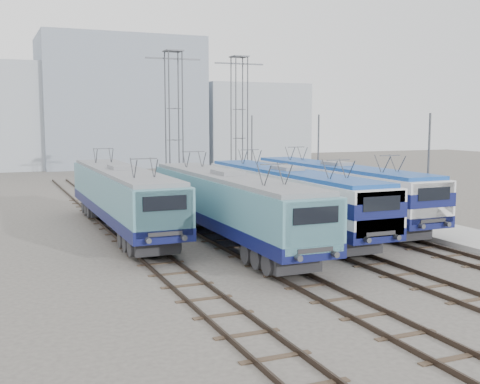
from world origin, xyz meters
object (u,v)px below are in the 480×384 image
catenary_tower_west (174,119)px  mast_front (428,177)px  locomotive_far_left (122,194)px  mast_mid (318,162)px  mast_rear (252,154)px  locomotive_center_left (229,202)px  locomotive_center_right (289,194)px  locomotive_far_right (338,187)px  catenary_tower_east (239,119)px

catenary_tower_west → mast_front: bearing=-66.7°
locomotive_far_left → mast_mid: 15.86m
catenary_tower_west → mast_mid: size_ratio=1.71×
mast_front → mast_mid: (0.00, 12.00, 0.00)m
catenary_tower_west → mast_rear: 9.99m
locomotive_far_left → locomotive_center_left: bearing=-51.0°
locomotive_far_left → locomotive_center_right: bearing=-22.3°
locomotive_center_left → mast_rear: size_ratio=2.64×
mast_front → mast_mid: same height
locomotive_far_right → locomotive_center_right: bearing=-157.8°
locomotive_far_right → mast_mid: 6.09m
locomotive_center_left → catenary_tower_west: size_ratio=1.54×
locomotive_center_right → locomotive_center_left: bearing=-157.5°
mast_rear → locomotive_far_right: bearing=-96.0°
locomotive_center_left → locomotive_center_right: bearing=22.5°
locomotive_far_right → catenary_tower_west: size_ratio=1.53×
catenary_tower_east → mast_mid: 10.69m
locomotive_center_right → mast_front: 7.86m
locomotive_center_left → catenary_tower_west: (2.25, 17.39, 4.35)m
locomotive_center_left → locomotive_far_right: 9.73m
locomotive_center_left → locomotive_far_left: bearing=129.0°
locomotive_center_right → mast_rear: (6.35, 19.52, 1.17)m
catenary_tower_east → mast_rear: 4.28m
locomotive_center_right → mast_front: mast_front is taller
locomotive_far_left → locomotive_center_right: size_ratio=1.02×
locomotive_center_left → mast_mid: mast_mid is taller
catenary_tower_east → locomotive_far_right: bearing=-89.1°
catenary_tower_west → catenary_tower_east: same height
catenary_tower_west → catenary_tower_east: (6.50, 2.00, 0.00)m
locomotive_far_left → locomotive_center_left: (4.50, -5.56, -0.01)m
mast_mid → mast_rear: (0.00, 12.00, 0.00)m
locomotive_center_right → mast_front: size_ratio=2.61×
locomotive_center_left → locomotive_center_right: (4.50, 1.86, 0.03)m
mast_front → locomotive_far_left: bearing=152.0°
catenary_tower_east → mast_front: catenary_tower_east is taller
locomotive_center_right → catenary_tower_west: (-2.25, 15.52, 4.32)m
catenary_tower_west → mast_mid: bearing=-42.9°
catenary_tower_west → mast_mid: 12.16m
catenary_tower_east → locomotive_far_left: bearing=-133.8°
locomotive_center_right → catenary_tower_west: bearing=98.2°
locomotive_center_right → mast_rear: 20.56m
mast_mid → mast_front: bearing=-90.0°
catenary_tower_east → mast_rear: bearing=43.6°
locomotive_far_right → catenary_tower_east: 16.27m
locomotive_center_right → locomotive_far_right: size_ratio=1.00×
locomotive_center_left → locomotive_center_right: locomotive_center_left is taller
locomotive_far_left → locomotive_far_right: bearing=-7.9°
catenary_tower_west → mast_mid: (8.60, -8.00, -3.14)m
locomotive_far_right → catenary_tower_west: bearing=116.3°
mast_front → mast_mid: size_ratio=1.00×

